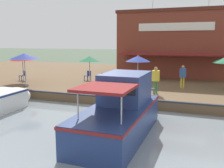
{
  "coord_description": "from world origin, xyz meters",
  "views": [
    {
      "loc": [
        13.92,
        4.54,
        4.0
      ],
      "look_at": [
        -1.0,
        -0.84,
        1.3
      ],
      "focal_mm": 40.0,
      "sensor_mm": 36.0,
      "label": 1
    }
  ],
  "objects_px": {
    "cafe_chair_back_row_seat": "(88,75)",
    "person_mid_patio": "(156,77)",
    "person_near_entrance": "(183,74)",
    "cafe_chair_beside_entrance": "(104,78)",
    "motorboat_outer_channel": "(123,110)",
    "tree_downstream_bank": "(147,31)",
    "patio_umbrella_by_entrance": "(22,58)",
    "waterfront_restaurant": "(178,44)",
    "cafe_chair_facing_river": "(126,84)",
    "patio_umbrella_back_row": "(138,59)",
    "patio_umbrella_near_quay_edge": "(24,56)",
    "tree_upstream_bank": "(149,33)",
    "cafe_chair_under_first_umbrella": "(23,75)",
    "patio_umbrella_far_corner": "(89,59)"
  },
  "relations": [
    {
      "from": "person_near_entrance",
      "to": "cafe_chair_beside_entrance",
      "type": "bearing_deg",
      "value": -90.34
    },
    {
      "from": "cafe_chair_under_first_umbrella",
      "to": "person_near_entrance",
      "type": "bearing_deg",
      "value": 93.63
    },
    {
      "from": "waterfront_restaurant",
      "to": "motorboat_outer_channel",
      "type": "xyz_separation_m",
      "value": [
        17.04,
        -0.7,
        -2.79
      ]
    },
    {
      "from": "tree_downstream_bank",
      "to": "tree_upstream_bank",
      "type": "xyz_separation_m",
      "value": [
        -1.88,
        -0.17,
        -0.25
      ]
    },
    {
      "from": "cafe_chair_beside_entrance",
      "to": "tree_upstream_bank",
      "type": "xyz_separation_m",
      "value": [
        -14.38,
        0.73,
        3.98
      ]
    },
    {
      "from": "person_near_entrance",
      "to": "tree_downstream_bank",
      "type": "height_order",
      "value": "tree_downstream_bank"
    },
    {
      "from": "cafe_chair_back_row_seat",
      "to": "tree_downstream_bank",
      "type": "relative_size",
      "value": 0.11
    },
    {
      "from": "cafe_chair_back_row_seat",
      "to": "person_mid_patio",
      "type": "distance_m",
      "value": 7.68
    },
    {
      "from": "cafe_chair_under_first_umbrella",
      "to": "patio_umbrella_by_entrance",
      "type": "bearing_deg",
      "value": 40.8
    },
    {
      "from": "patio_umbrella_far_corner",
      "to": "person_near_entrance",
      "type": "bearing_deg",
      "value": 91.43
    },
    {
      "from": "tree_upstream_bank",
      "to": "patio_umbrella_back_row",
      "type": "bearing_deg",
      "value": 9.09
    },
    {
      "from": "patio_umbrella_near_quay_edge",
      "to": "motorboat_outer_channel",
      "type": "relative_size",
      "value": 0.38
    },
    {
      "from": "patio_umbrella_back_row",
      "to": "tree_downstream_bank",
      "type": "distance_m",
      "value": 15.03
    },
    {
      "from": "cafe_chair_under_first_umbrella",
      "to": "cafe_chair_back_row_seat",
      "type": "xyz_separation_m",
      "value": [
        -1.92,
        5.46,
        0.0
      ]
    },
    {
      "from": "waterfront_restaurant",
      "to": "patio_umbrella_by_entrance",
      "type": "bearing_deg",
      "value": -49.65
    },
    {
      "from": "cafe_chair_under_first_umbrella",
      "to": "patio_umbrella_far_corner",
      "type": "bearing_deg",
      "value": 96.25
    },
    {
      "from": "waterfront_restaurant",
      "to": "tree_upstream_bank",
      "type": "relative_size",
      "value": 1.72
    },
    {
      "from": "patio_umbrella_far_corner",
      "to": "tree_downstream_bank",
      "type": "height_order",
      "value": "tree_downstream_bank"
    },
    {
      "from": "patio_umbrella_near_quay_edge",
      "to": "person_near_entrance",
      "type": "bearing_deg",
      "value": 107.12
    },
    {
      "from": "patio_umbrella_back_row",
      "to": "person_near_entrance",
      "type": "height_order",
      "value": "patio_umbrella_back_row"
    },
    {
      "from": "cafe_chair_beside_entrance",
      "to": "cafe_chair_facing_river",
      "type": "distance_m",
      "value": 3.39
    },
    {
      "from": "person_mid_patio",
      "to": "tree_downstream_bank",
      "type": "xyz_separation_m",
      "value": [
        -15.27,
        -3.84,
        3.57
      ]
    },
    {
      "from": "person_near_entrance",
      "to": "tree_downstream_bank",
      "type": "bearing_deg",
      "value": -156.9
    },
    {
      "from": "waterfront_restaurant",
      "to": "patio_umbrella_back_row",
      "type": "xyz_separation_m",
      "value": [
        10.48,
        -1.69,
        -0.97
      ]
    },
    {
      "from": "tree_downstream_bank",
      "to": "motorboat_outer_channel",
      "type": "bearing_deg",
      "value": 9.3
    },
    {
      "from": "cafe_chair_under_first_umbrella",
      "to": "tree_downstream_bank",
      "type": "height_order",
      "value": "tree_downstream_bank"
    },
    {
      "from": "cafe_chair_facing_river",
      "to": "person_mid_patio",
      "type": "bearing_deg",
      "value": 76.49
    },
    {
      "from": "cafe_chair_facing_river",
      "to": "tree_upstream_bank",
      "type": "height_order",
      "value": "tree_upstream_bank"
    },
    {
      "from": "motorboat_outer_channel",
      "to": "tree_downstream_bank",
      "type": "relative_size",
      "value": 0.92
    },
    {
      "from": "person_mid_patio",
      "to": "patio_umbrella_back_row",
      "type": "bearing_deg",
      "value": -115.38
    },
    {
      "from": "patio_umbrella_by_entrance",
      "to": "patio_umbrella_near_quay_edge",
      "type": "height_order",
      "value": "patio_umbrella_near_quay_edge"
    },
    {
      "from": "waterfront_restaurant",
      "to": "cafe_chair_facing_river",
      "type": "relative_size",
      "value": 13.35
    },
    {
      "from": "cafe_chair_facing_river",
      "to": "tree_upstream_bank",
      "type": "bearing_deg",
      "value": -173.78
    },
    {
      "from": "patio_umbrella_back_row",
      "to": "waterfront_restaurant",
      "type": "bearing_deg",
      "value": 170.82
    },
    {
      "from": "patio_umbrella_by_entrance",
      "to": "patio_umbrella_near_quay_edge",
      "type": "distance_m",
      "value": 2.53
    },
    {
      "from": "patio_umbrella_far_corner",
      "to": "cafe_chair_facing_river",
      "type": "bearing_deg",
      "value": 61.52
    },
    {
      "from": "motorboat_outer_channel",
      "to": "cafe_chair_facing_river",
      "type": "bearing_deg",
      "value": -164.16
    },
    {
      "from": "cafe_chair_facing_river",
      "to": "tree_downstream_bank",
      "type": "relative_size",
      "value": 0.11
    },
    {
      "from": "cafe_chair_back_row_seat",
      "to": "tree_downstream_bank",
      "type": "xyz_separation_m",
      "value": [
        -11.48,
        2.81,
        4.23
      ]
    },
    {
      "from": "person_mid_patio",
      "to": "motorboat_outer_channel",
      "type": "distance_m",
      "value": 5.97
    },
    {
      "from": "patio_umbrella_back_row",
      "to": "tree_upstream_bank",
      "type": "height_order",
      "value": "tree_upstream_bank"
    },
    {
      "from": "patio_umbrella_near_quay_edge",
      "to": "person_near_entrance",
      "type": "relative_size",
      "value": 1.52
    },
    {
      "from": "cafe_chair_beside_entrance",
      "to": "tree_downstream_bank",
      "type": "relative_size",
      "value": 0.11
    },
    {
      "from": "cafe_chair_under_first_umbrella",
      "to": "motorboat_outer_channel",
      "type": "bearing_deg",
      "value": 56.46
    },
    {
      "from": "cafe_chair_back_row_seat",
      "to": "tree_downstream_bank",
      "type": "height_order",
      "value": "tree_downstream_bank"
    },
    {
      "from": "patio_umbrella_by_entrance",
      "to": "motorboat_outer_channel",
      "type": "relative_size",
      "value": 0.33
    },
    {
      "from": "patio_umbrella_by_entrance",
      "to": "motorboat_outer_channel",
      "type": "bearing_deg",
      "value": 57.63
    },
    {
      "from": "waterfront_restaurant",
      "to": "patio_umbrella_near_quay_edge",
      "type": "height_order",
      "value": "waterfront_restaurant"
    },
    {
      "from": "person_near_entrance",
      "to": "tree_upstream_bank",
      "type": "distance_m",
      "value": 15.81
    },
    {
      "from": "waterfront_restaurant",
      "to": "tree_upstream_bank",
      "type": "height_order",
      "value": "waterfront_restaurant"
    }
  ]
}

